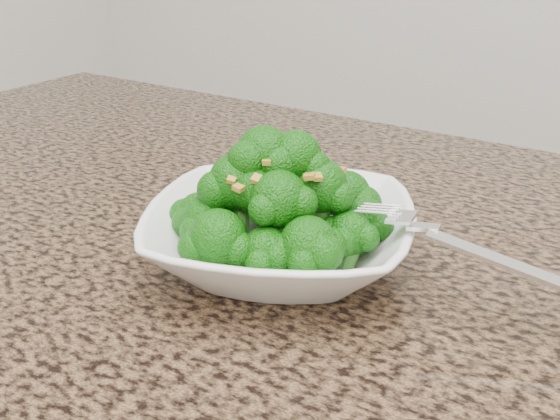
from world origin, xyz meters
The scene contains 5 objects.
granite_counter centered at (0.00, 0.30, 0.89)m, with size 1.64×1.04×0.03m, color brown.
bowl centered at (-0.12, 0.40, 0.93)m, with size 0.21×0.21×0.05m, color white.
broccoli_pile centered at (-0.12, 0.40, 0.99)m, with size 0.19×0.19×0.08m, color #13650B, non-canonical shape.
garlic_topping centered at (-0.12, 0.40, 1.03)m, with size 0.11×0.11×0.01m, color #BC8C2E, non-canonical shape.
fork centered at (-0.01, 0.41, 0.96)m, with size 0.19×0.03×0.01m, color silver, non-canonical shape.
Camera 1 is at (0.15, -0.02, 1.17)m, focal length 45.00 mm.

